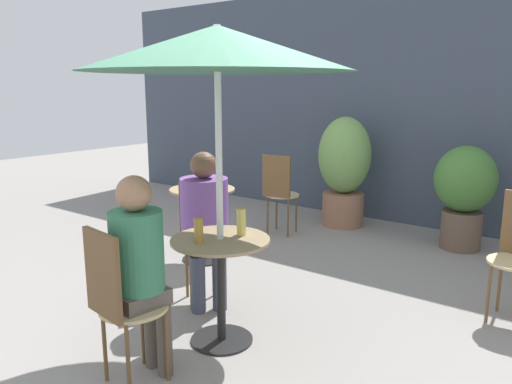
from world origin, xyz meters
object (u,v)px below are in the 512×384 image
object	(u,v)px
cafe_table_far	(203,210)
seated_person_1	(139,259)
seated_person_0	(205,216)
potted_plant_0	(344,167)
bistro_chair_2	(279,187)
bistro_chair_0	(202,230)
bistro_chair_1	(118,295)
cafe_table_near	(221,269)
potted_plant_1	(464,189)
umbrella	(217,49)
beer_glass_1	(199,231)
beer_glass_0	(241,222)

from	to	relation	value
cafe_table_far	seated_person_1	xyz separation A→B (m)	(1.15, -1.78, 0.24)
seated_person_0	potted_plant_0	world-z (taller)	potted_plant_0
bistro_chair_2	potted_plant_0	bearing A→B (deg)	-125.77
bistro_chair_0	bistro_chair_1	distance (m)	1.34
bistro_chair_2	cafe_table_near	bearing A→B (deg)	104.74
cafe_table_near	seated_person_1	world-z (taller)	seated_person_1
bistro_chair_0	cafe_table_far	bearing A→B (deg)	80.61
potted_plant_0	potted_plant_1	bearing A→B (deg)	-3.60
bistro_chair_2	umbrella	bearing A→B (deg)	104.74
cafe_table_near	cafe_table_far	xyz separation A→B (m)	(-1.23, 1.16, -0.01)
bistro_chair_1	bistro_chair_2	size ratio (longest dim) A/B	1.00
beer_glass_1	potted_plant_0	distance (m)	3.41
bistro_chair_0	seated_person_1	distance (m)	1.22
bistro_chair_1	potted_plant_1	xyz separation A→B (m)	(0.88, 3.86, 0.08)
cafe_table_near	seated_person_0	world-z (taller)	seated_person_0
bistro_chair_0	umbrella	xyz separation A→B (m)	(0.61, -0.48, 1.38)
bistro_chair_1	seated_person_0	size ratio (longest dim) A/B	0.78
bistro_chair_1	beer_glass_0	bearing A→B (deg)	-92.09
beer_glass_0	potted_plant_1	world-z (taller)	potted_plant_1
potted_plant_0	umbrella	xyz separation A→B (m)	(0.70, -3.19, 1.21)
cafe_table_far	bistro_chair_1	world-z (taller)	bistro_chair_1
cafe_table_near	potted_plant_0	distance (m)	3.27
potted_plant_0	cafe_table_far	bearing A→B (deg)	-104.79
bistro_chair_0	umbrella	distance (m)	1.58
beer_glass_0	cafe_table_far	bearing A→B (deg)	141.93
cafe_table_far	bistro_chair_0	bearing A→B (deg)	-47.54
bistro_chair_2	seated_person_0	xyz separation A→B (m)	(0.62, -1.95, 0.16)
cafe_table_near	seated_person_0	distance (m)	0.65
cafe_table_near	bistro_chair_0	bearing A→B (deg)	141.86
potted_plant_1	potted_plant_0	bearing A→B (deg)	176.40
beer_glass_1	potted_plant_1	bearing A→B (deg)	75.83
cafe_table_far	seated_person_0	size ratio (longest dim) A/B	0.59
bistro_chair_1	beer_glass_1	distance (m)	0.66
beer_glass_0	potted_plant_0	xyz separation A→B (m)	(-0.75, 3.04, -0.08)
seated_person_0	potted_plant_1	bearing A→B (deg)	13.32
beer_glass_0	potted_plant_0	world-z (taller)	potted_plant_0
bistro_chair_0	seated_person_0	xyz separation A→B (m)	(0.12, -0.10, 0.16)
seated_person_1	beer_glass_0	xyz separation A→B (m)	(0.14, 0.77, 0.08)
bistro_chair_1	umbrella	distance (m)	1.58
seated_person_0	potted_plant_0	size ratio (longest dim) A/B	0.91
potted_plant_1	cafe_table_near	bearing A→B (deg)	-103.97
bistro_chair_0	potted_plant_1	world-z (taller)	potted_plant_1
bistro_chair_0	beer_glass_1	bearing A→B (deg)	-100.38
cafe_table_far	potted_plant_0	bearing A→B (deg)	75.21
seated_person_1	beer_glass_0	size ratio (longest dim) A/B	6.79
bistro_chair_0	cafe_table_near	bearing A→B (deg)	-90.00
bistro_chair_0	potted_plant_0	size ratio (longest dim) A/B	0.70
cafe_table_near	bistro_chair_2	bearing A→B (deg)	115.25
cafe_table_far	potted_plant_1	distance (m)	2.79
beer_glass_0	beer_glass_1	size ratio (longest dim) A/B	1.10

